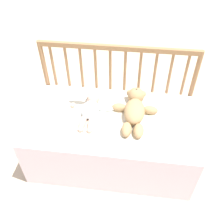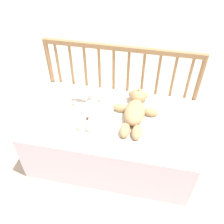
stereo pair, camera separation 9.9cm
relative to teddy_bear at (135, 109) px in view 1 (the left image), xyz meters
The scene contains 6 objects.
ground_plane 0.51m from the teddy_bear, 155.96° to the right, with size 12.00×12.00×0.00m, color #C6B293.
crib_mattress 0.32m from the teddy_bear, 155.96° to the right, with size 1.22×0.67×0.43m.
crib_rail 0.34m from the teddy_bear, 118.78° to the left, with size 1.22×0.04×0.82m.
blanket 0.17m from the teddy_bear, 169.14° to the right, with size 0.85×0.54×0.01m.
teddy_bear is the anchor object (origin of this frame).
baby 0.32m from the teddy_bear, behind, with size 0.34×0.39×0.10m.
Camera 1 is at (0.16, -1.27, 1.70)m, focal length 40.00 mm.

